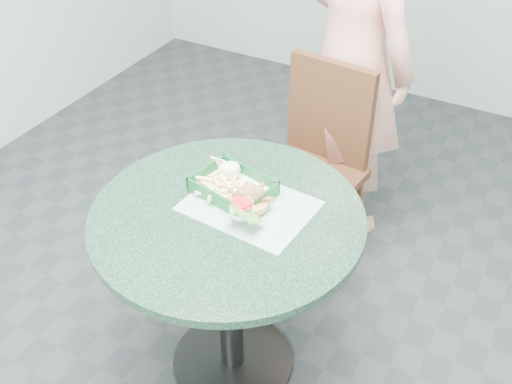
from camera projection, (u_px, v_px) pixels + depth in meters
The scene contains 10 objects.
floor at pixel (233, 362), 2.38m from camera, with size 4.00×5.00×0.02m, color #303335.
cafe_table at pixel (229, 256), 2.03m from camera, with size 0.89×0.89×0.75m.
dining_chair at pixel (319, 154), 2.60m from camera, with size 0.39×0.39×0.93m.
diner_person at pixel (354, 28), 2.49m from camera, with size 0.74×0.48×2.02m, color #E59683.
placemat at pixel (249, 210), 1.95m from camera, with size 0.40×0.30×0.00m, color #8EB8A8.
food_basket at pixel (233, 194), 2.00m from camera, with size 0.25×0.18×0.05m.
crab_sandwich at pixel (254, 198), 1.92m from camera, with size 0.13×0.13×0.07m.
fries_pile at pixel (218, 188), 1.98m from camera, with size 0.12×0.13×0.05m, color #FFE189, non-canonical shape.
sauce_ramekin at pixel (227, 175), 2.02m from camera, with size 0.06×0.06×0.03m.
garnish_cup at pixel (251, 213), 1.88m from camera, with size 0.12×0.11×0.05m.
Camera 1 is at (0.78, -1.25, 2.00)m, focal length 42.00 mm.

